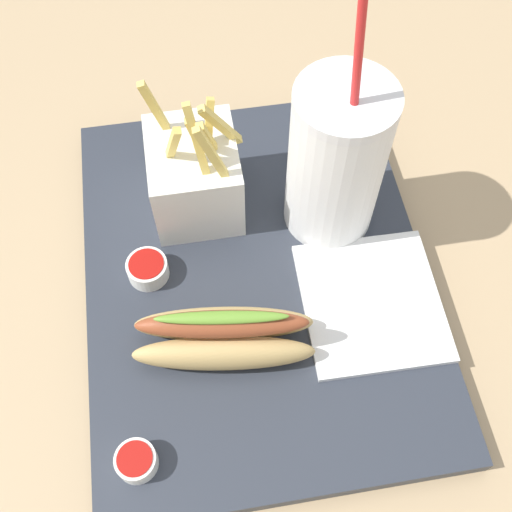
{
  "coord_description": "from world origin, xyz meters",
  "views": [
    {
      "loc": [
        0.29,
        -0.05,
        0.55
      ],
      "look_at": [
        0.0,
        0.0,
        0.05
      ],
      "focal_mm": 43.92,
      "sensor_mm": 36.0,
      "label": 1
    }
  ],
  "objects_px": {
    "fries_basket": "(195,175)",
    "soda_cup": "(336,162)",
    "ketchup_cup_1": "(147,268)",
    "napkin_stack": "(371,302)",
    "ketchup_cup_2": "(136,461)",
    "hot_dog_1": "(223,335)"
  },
  "relations": [
    {
      "from": "ketchup_cup_1",
      "to": "napkin_stack",
      "type": "xyz_separation_m",
      "value": [
        0.07,
        0.2,
        -0.01
      ]
    },
    {
      "from": "ketchup_cup_2",
      "to": "napkin_stack",
      "type": "distance_m",
      "value": 0.25
    },
    {
      "from": "ketchup_cup_1",
      "to": "napkin_stack",
      "type": "height_order",
      "value": "ketchup_cup_1"
    },
    {
      "from": "fries_basket",
      "to": "ketchup_cup_2",
      "type": "relative_size",
      "value": 4.59
    },
    {
      "from": "ketchup_cup_1",
      "to": "ketchup_cup_2",
      "type": "height_order",
      "value": "ketchup_cup_1"
    },
    {
      "from": "ketchup_cup_2",
      "to": "napkin_stack",
      "type": "height_order",
      "value": "ketchup_cup_2"
    },
    {
      "from": "fries_basket",
      "to": "napkin_stack",
      "type": "distance_m",
      "value": 0.21
    },
    {
      "from": "ketchup_cup_1",
      "to": "fries_basket",
      "type": "bearing_deg",
      "value": 143.72
    },
    {
      "from": "napkin_stack",
      "to": "fries_basket",
      "type": "bearing_deg",
      "value": -134.08
    },
    {
      "from": "hot_dog_1",
      "to": "ketchup_cup_2",
      "type": "relative_size",
      "value": 4.84
    },
    {
      "from": "fries_basket",
      "to": "ketchup_cup_1",
      "type": "distance_m",
      "value": 0.1
    },
    {
      "from": "hot_dog_1",
      "to": "ketchup_cup_2",
      "type": "bearing_deg",
      "value": -43.05
    },
    {
      "from": "soda_cup",
      "to": "ketchup_cup_2",
      "type": "xyz_separation_m",
      "value": [
        0.22,
        -0.21,
        -0.07
      ]
    },
    {
      "from": "fries_basket",
      "to": "soda_cup",
      "type": "bearing_deg",
      "value": 73.91
    },
    {
      "from": "ketchup_cup_2",
      "to": "ketchup_cup_1",
      "type": "bearing_deg",
      "value": 172.7
    },
    {
      "from": "fries_basket",
      "to": "ketchup_cup_2",
      "type": "distance_m",
      "value": 0.27
    },
    {
      "from": "napkin_stack",
      "to": "soda_cup",
      "type": "bearing_deg",
      "value": -169.88
    },
    {
      "from": "soda_cup",
      "to": "hot_dog_1",
      "type": "height_order",
      "value": "soda_cup"
    },
    {
      "from": "ketchup_cup_1",
      "to": "ketchup_cup_2",
      "type": "relative_size",
      "value": 1.15
    },
    {
      "from": "soda_cup",
      "to": "fries_basket",
      "type": "bearing_deg",
      "value": -106.09
    },
    {
      "from": "soda_cup",
      "to": "fries_basket",
      "type": "distance_m",
      "value": 0.14
    },
    {
      "from": "fries_basket",
      "to": "napkin_stack",
      "type": "bearing_deg",
      "value": 45.92
    }
  ]
}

